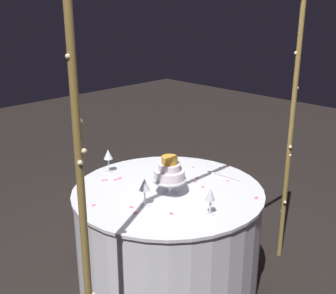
{
  "coord_description": "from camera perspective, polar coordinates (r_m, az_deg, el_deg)",
  "views": [
    {
      "loc": [
        1.87,
        1.86,
        1.97
      ],
      "look_at": [
        0.0,
        0.0,
        1.06
      ],
      "focal_mm": 46.2,
      "sensor_mm": 36.0,
      "label": 1
    }
  ],
  "objects": [
    {
      "name": "ground_plane",
      "position": [
        3.3,
        0.0,
        -17.72
      ],
      "size": [
        12.0,
        12.0,
        0.0
      ],
      "primitive_type": "plane",
      "color": "black"
    },
    {
      "name": "decorative_arch",
      "position": [
        2.48,
        6.03,
        3.91
      ],
      "size": [
        1.88,
        0.06,
        2.05
      ],
      "color": "olive",
      "rests_on": "ground"
    },
    {
      "name": "main_table",
      "position": [
        3.08,
        0.0,
        -12.05
      ],
      "size": [
        1.28,
        1.28,
        0.76
      ],
      "color": "white",
      "rests_on": "ground"
    },
    {
      "name": "tiered_cake",
      "position": [
        2.78,
        0.21,
        -3.37
      ],
      "size": [
        0.22,
        0.22,
        0.26
      ],
      "color": "silver",
      "rests_on": "main_table"
    },
    {
      "name": "wine_glass_0",
      "position": [
        3.17,
        -7.9,
        -1.07
      ],
      "size": [
        0.07,
        0.07,
        0.17
      ],
      "color": "silver",
      "rests_on": "main_table"
    },
    {
      "name": "wine_glass_1",
      "position": [
        2.55,
        5.61,
        -6.41
      ],
      "size": [
        0.06,
        0.06,
        0.17
      ],
      "color": "silver",
      "rests_on": "main_table"
    },
    {
      "name": "wine_glass_2",
      "position": [
        2.64,
        -3.13,
        -5.1
      ],
      "size": [
        0.07,
        0.07,
        0.18
      ],
      "color": "silver",
      "rests_on": "main_table"
    },
    {
      "name": "cake_knife",
      "position": [
        3.14,
        6.78,
        -3.71
      ],
      "size": [
        0.05,
        0.3,
        0.01
      ],
      "color": "silver",
      "rests_on": "main_table"
    },
    {
      "name": "rose_petal_0",
      "position": [
        3.08,
        -8.14,
        -4.32
      ],
      "size": [
        0.03,
        0.03,
        0.0
      ],
      "primitive_type": "ellipsoid",
      "rotation": [
        0.0,
        0.0,
        4.45
      ],
      "color": "#EA6B84",
      "rests_on": "main_table"
    },
    {
      "name": "rose_petal_1",
      "position": [
        2.84,
        11.59,
        -6.58
      ],
      "size": [
        0.04,
        0.04,
        0.0
      ],
      "primitive_type": "ellipsoid",
      "rotation": [
        0.0,
        0.0,
        3.56
      ],
      "color": "#EA6B84",
      "rests_on": "main_table"
    },
    {
      "name": "rose_petal_2",
      "position": [
        2.61,
        -4.31,
        -8.65
      ],
      "size": [
        0.04,
        0.03,
        0.0
      ],
      "primitive_type": "ellipsoid",
      "rotation": [
        0.0,
        0.0,
        3.2
      ],
      "color": "#EA6B84",
      "rests_on": "main_table"
    },
    {
      "name": "rose_petal_3",
      "position": [
        2.73,
        -9.78,
        -7.56
      ],
      "size": [
        0.03,
        0.02,
        0.0
      ],
      "primitive_type": "ellipsoid",
      "rotation": [
        0.0,
        0.0,
        6.21
      ],
      "color": "#EA6B84",
      "rests_on": "main_table"
    },
    {
      "name": "rose_petal_4",
      "position": [
        3.28,
        3.31,
        -2.66
      ],
      "size": [
        0.03,
        0.03,
        0.0
      ],
      "primitive_type": "ellipsoid",
      "rotation": [
        0.0,
        0.0,
        1.27
      ],
      "color": "#EA6B84",
      "rests_on": "main_table"
    },
    {
      "name": "rose_petal_5",
      "position": [
        2.68,
        -4.85,
        -7.89
      ],
      "size": [
        0.03,
        0.04,
        0.0
      ],
      "primitive_type": "ellipsoid",
      "rotation": [
        0.0,
        0.0,
        5.31
      ],
      "color": "#EA6B84",
      "rests_on": "main_table"
    },
    {
      "name": "rose_petal_6",
      "position": [
        3.04,
        1.96,
        -4.47
      ],
      "size": [
        0.04,
        0.04,
        0.0
      ],
      "primitive_type": "ellipsoid",
      "rotation": [
        0.0,
        0.0,
        5.1
      ],
      "color": "#EA6B84",
      "rests_on": "main_table"
    },
    {
      "name": "rose_petal_7",
      "position": [
        3.07,
        7.88,
        -4.43
      ],
      "size": [
        0.03,
        0.03,
        0.0
      ],
      "primitive_type": "ellipsoid",
      "rotation": [
        0.0,
        0.0,
        5.2
      ],
      "color": "#EA6B84",
      "rests_on": "main_table"
    },
    {
      "name": "rose_petal_8",
      "position": [
        2.95,
        4.61,
        -5.26
      ],
      "size": [
        0.04,
        0.03,
        0.0
      ],
      "primitive_type": "ellipsoid",
      "rotation": [
        0.0,
        0.0,
        3.72
      ],
      "color": "#EA6B84",
      "rests_on": "main_table"
    },
    {
      "name": "rose_petal_9",
      "position": [
        3.08,
        -8.59,
        -4.37
      ],
      "size": [
        0.03,
        0.03,
        0.0
      ],
      "primitive_type": "ellipsoid",
      "rotation": [
        0.0,
        0.0,
        3.73
      ],
      "color": "#EA6B84",
      "rests_on": "main_table"
    },
    {
      "name": "rose_petal_10",
      "position": [
        3.03,
        3.65,
        -4.57
      ],
      "size": [
        0.03,
        0.02,
        0.0
      ],
      "primitive_type": "ellipsoid",
      "rotation": [
        0.0,
        0.0,
        0.07
      ],
      "color": "#EA6B84",
      "rests_on": "main_table"
    },
    {
      "name": "rose_petal_11",
      "position": [
        3.08,
        -6.97,
        -4.3
      ],
      "size": [
        0.03,
        0.04,
        0.0
      ],
      "primitive_type": "ellipsoid",
      "rotation": [
        0.0,
        0.0,
        2.21
      ],
      "color": "#EA6B84",
      "rests_on": "main_table"
    },
    {
      "name": "rose_petal_12",
      "position": [
        3.09,
        3.83,
        -4.1
      ],
      "size": [
        0.04,
        0.04,
        0.0
      ],
      "primitive_type": "ellipsoid",
      "rotation": [
        0.0,
        0.0,
        0.68
      ],
      "color": "#EA6B84",
      "rests_on": "main_table"
    },
    {
      "name": "rose_petal_13",
      "position": [
        2.6,
        0.44,
        -8.76
      ],
      "size": [
        0.04,
        0.04,
        0.0
      ],
      "primitive_type": "ellipsoid",
      "rotation": [
        0.0,
        0.0,
        1.16
      ],
      "color": "#EA6B84",
      "rests_on": "main_table"
    },
    {
      "name": "rose_petal_14",
      "position": [
        2.72,
        5.71,
        -7.46
      ],
      "size": [
        0.03,
        0.03,
        0.0
      ],
      "primitive_type": "ellipsoid",
      "rotation": [
        0.0,
        0.0,
        5.6
      ],
      "color": "#EA6B84",
      "rests_on": "main_table"
    },
    {
      "name": "rose_petal_15",
      "position": [
        3.1,
        -6.41,
        -4.12
      ],
      "size": [
        0.04,
        0.03,
        0.0
      ],
      "primitive_type": "ellipsoid",
      "rotation": [
        0.0,
        0.0,
        3.07
      ],
      "color": "#EA6B84",
      "rests_on": "main_table"
    }
  ]
}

